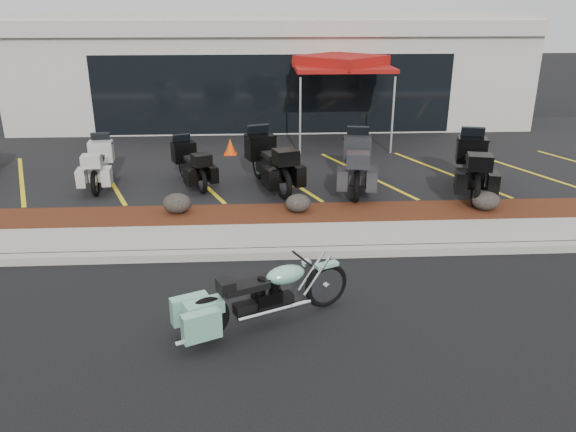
{
  "coord_description": "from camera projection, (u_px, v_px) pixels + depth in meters",
  "views": [
    {
      "loc": [
        -0.59,
        -8.43,
        4.34
      ],
      "look_at": [
        -0.05,
        1.2,
        0.69
      ],
      "focal_mm": 35.0,
      "sensor_mm": 36.0,
      "label": 1
    }
  ],
  "objects": [
    {
      "name": "touring_grey",
      "position": [
        357.0,
        153.0,
        14.03
      ],
      "size": [
        1.29,
        2.49,
        1.38
      ],
      "primitive_type": null,
      "rotation": [
        0.0,
        0.0,
        1.4
      ],
      "color": "#2B2C30",
      "rests_on": "upper_lot"
    },
    {
      "name": "curb",
      "position": [
        292.0,
        253.0,
        10.25
      ],
      "size": [
        24.0,
        0.25,
        0.15
      ],
      "primitive_type": "cube",
      "color": "gray",
      "rests_on": "ground"
    },
    {
      "name": "touring_black_rear",
      "position": [
        470.0,
        155.0,
        13.77
      ],
      "size": [
        1.54,
        2.6,
        1.42
      ],
      "primitive_type": null,
      "rotation": [
        0.0,
        0.0,
        1.3
      ],
      "color": "black",
      "rests_on": "upper_lot"
    },
    {
      "name": "popup_canopy",
      "position": [
        341.0,
        64.0,
        17.17
      ],
      "size": [
        3.82,
        3.82,
        2.72
      ],
      "rotation": [
        0.0,
        0.0,
        -0.39
      ],
      "color": "silver",
      "rests_on": "upper_lot"
    },
    {
      "name": "sidewalk",
      "position": [
        289.0,
        238.0,
        10.91
      ],
      "size": [
        24.0,
        1.2,
        0.15
      ],
      "primitive_type": "cube",
      "color": "gray",
      "rests_on": "ground"
    },
    {
      "name": "upper_lot",
      "position": [
        277.0,
        154.0,
        17.07
      ],
      "size": [
        26.0,
        9.6,
        0.15
      ],
      "primitive_type": "cube",
      "color": "black",
      "rests_on": "ground"
    },
    {
      "name": "dealership_building",
      "position": [
        270.0,
        67.0,
        22.24
      ],
      "size": [
        18.0,
        8.16,
        4.0
      ],
      "color": "#ACA89B",
      "rests_on": "ground"
    },
    {
      "name": "touring_black_front",
      "position": [
        183.0,
        156.0,
        14.23
      ],
      "size": [
        1.49,
        2.11,
        1.15
      ],
      "primitive_type": null,
      "rotation": [
        0.0,
        0.0,
        1.99
      ],
      "color": "black",
      "rests_on": "upper_lot"
    },
    {
      "name": "boulder_mid",
      "position": [
        298.0,
        203.0,
        11.99
      ],
      "size": [
        0.55,
        0.46,
        0.39
      ],
      "primitive_type": "ellipsoid",
      "color": "black",
      "rests_on": "mulch_bed"
    },
    {
      "name": "mulch_bed",
      "position": [
        286.0,
        216.0,
        12.03
      ],
      "size": [
        24.0,
        1.2,
        0.16
      ],
      "primitive_type": "cube",
      "color": "#39180C",
      "rests_on": "ground"
    },
    {
      "name": "touring_black_mid",
      "position": [
        259.0,
        152.0,
        14.11
      ],
      "size": [
        1.66,
        2.58,
        1.4
      ],
      "primitive_type": null,
      "rotation": [
        0.0,
        0.0,
        1.9
      ],
      "color": "black",
      "rests_on": "upper_lot"
    },
    {
      "name": "touring_white",
      "position": [
        103.0,
        155.0,
        14.22
      ],
      "size": [
        0.99,
        2.11,
        1.19
      ],
      "primitive_type": null,
      "rotation": [
        0.0,
        0.0,
        1.68
      ],
      "color": "silver",
      "rests_on": "upper_lot"
    },
    {
      "name": "boulder_left",
      "position": [
        177.0,
        203.0,
        11.92
      ],
      "size": [
        0.6,
        0.5,
        0.43
      ],
      "primitive_type": "ellipsoid",
      "color": "black",
      "rests_on": "mulch_bed"
    },
    {
      "name": "hero_cruiser",
      "position": [
        326.0,
        279.0,
        8.42
      ],
      "size": [
        2.72,
        1.73,
        0.94
      ],
      "primitive_type": null,
      "rotation": [
        0.0,
        0.0,
        0.42
      ],
      "color": "#7ABFA3",
      "rests_on": "ground"
    },
    {
      "name": "boulder_right",
      "position": [
        486.0,
        200.0,
        12.09
      ],
      "size": [
        0.6,
        0.5,
        0.43
      ],
      "primitive_type": "ellipsoid",
      "color": "black",
      "rests_on": "mulch_bed"
    },
    {
      "name": "traffic_cone",
      "position": [
        230.0,
        147.0,
        16.6
      ],
      "size": [
        0.46,
        0.46,
        0.47
      ],
      "primitive_type": "cone",
      "rotation": [
        0.0,
        0.0,
        0.38
      ],
      "color": "#E44007",
      "rests_on": "upper_lot"
    },
    {
      "name": "ground",
      "position": [
        295.0,
        279.0,
        9.44
      ],
      "size": [
        90.0,
        90.0,
        0.0
      ],
      "primitive_type": "plane",
      "color": "black",
      "rests_on": "ground"
    }
  ]
}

